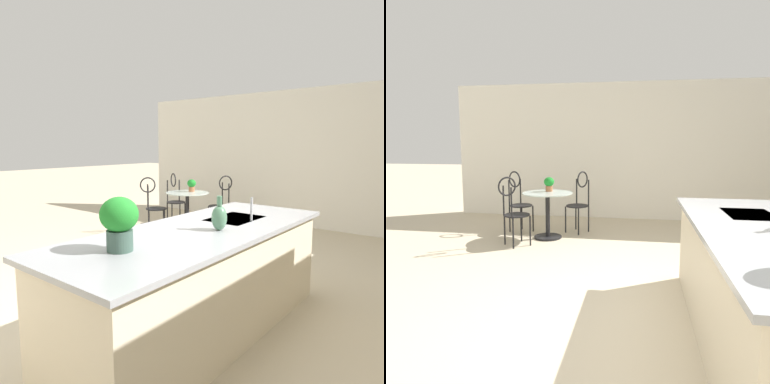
% 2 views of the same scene
% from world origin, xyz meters
% --- Properties ---
extents(ground_plane, '(40.00, 40.00, 0.00)m').
position_xyz_m(ground_plane, '(0.00, 0.00, 0.00)').
color(ground_plane, beige).
extents(wall_left_window, '(0.12, 7.80, 2.70)m').
position_xyz_m(wall_left_window, '(-4.26, 0.00, 1.35)').
color(wall_left_window, silver).
rests_on(wall_left_window, ground).
extents(kitchen_island, '(2.80, 1.06, 0.92)m').
position_xyz_m(kitchen_island, '(0.30, 0.85, 0.46)').
color(kitchen_island, beige).
rests_on(kitchen_island, ground).
extents(bistro_table, '(0.80, 0.80, 0.74)m').
position_xyz_m(bistro_table, '(-2.48, -1.54, 0.45)').
color(bistro_table, black).
rests_on(bistro_table, ground).
extents(chair_near_window, '(0.52, 0.52, 1.04)m').
position_xyz_m(chair_near_window, '(-2.97, -1.11, 0.57)').
color(chair_near_window, black).
rests_on(chair_near_window, ground).
extents(chair_by_island, '(0.52, 0.52, 1.04)m').
position_xyz_m(chair_by_island, '(-2.82, -2.14, 0.57)').
color(chair_by_island, black).
rests_on(chair_by_island, ground).
extents(chair_toward_desk, '(0.54, 0.54, 1.04)m').
position_xyz_m(chair_toward_desk, '(-1.96, -1.93, 0.57)').
color(chair_toward_desk, black).
rests_on(chair_toward_desk, ground).
extents(sink_faucet, '(0.02, 0.02, 0.22)m').
position_xyz_m(sink_faucet, '(-0.25, 1.03, 1.03)').
color(sink_faucet, '#B2B5BA').
rests_on(sink_faucet, kitchen_island).
extents(potted_plant_on_table, '(0.17, 0.17, 0.23)m').
position_xyz_m(potted_plant_on_table, '(-2.62, -1.55, 0.87)').
color(potted_plant_on_table, '#9E603D').
rests_on(potted_plant_on_table, bistro_table).
extents(potted_plant_counter_far, '(0.26, 0.26, 0.37)m').
position_xyz_m(potted_plant_counter_far, '(1.15, 0.81, 1.13)').
color(potted_plant_counter_far, '#385147').
rests_on(potted_plant_counter_far, kitchen_island).
extents(vase_on_counter, '(0.13, 0.13, 0.29)m').
position_xyz_m(vase_on_counter, '(0.25, 1.00, 1.03)').
color(vase_on_counter, '#4C7A5B').
rests_on(vase_on_counter, kitchen_island).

